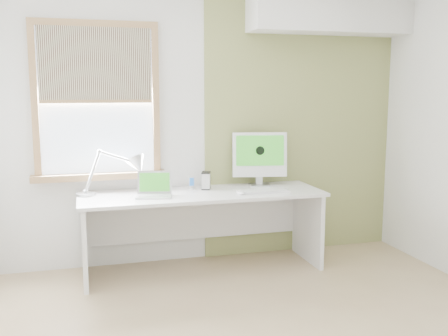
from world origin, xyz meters
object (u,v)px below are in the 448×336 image
object	(u,v)px
desk_lamp	(128,169)
external_drive	(206,180)
laptop	(154,190)
imac	(260,156)
desk	(201,212)

from	to	relation	value
desk_lamp	external_drive	distance (m)	0.73
laptop	imac	world-z (taller)	imac
external_drive	imac	distance (m)	0.59
laptop	external_drive	world-z (taller)	laptop
desk_lamp	imac	distance (m)	1.26
desk	desk_lamp	distance (m)	0.78
desk	laptop	size ratio (longest dim) A/B	6.38
external_drive	laptop	bearing A→B (deg)	-159.81
desk_lamp	external_drive	world-z (taller)	desk_lamp
desk	imac	size ratio (longest dim) A/B	4.12
imac	desk_lamp	bearing A→B (deg)	178.28
desk	imac	xyz separation A→B (m)	(0.62, 0.15, 0.48)
desk_lamp	laptop	bearing A→B (deg)	-54.57
external_drive	desk	bearing A→B (deg)	-126.56
external_drive	imac	xyz separation A→B (m)	(0.55, 0.05, 0.21)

